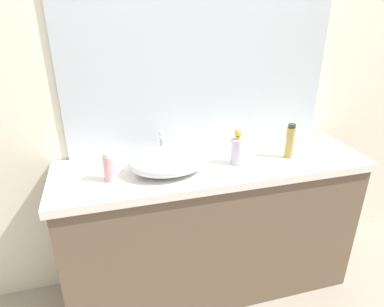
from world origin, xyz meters
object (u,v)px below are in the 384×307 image
at_px(soap_dispenser, 237,149).
at_px(perfume_bottle, 290,141).
at_px(lotion_bottle, 109,167).
at_px(sink_basin, 168,161).

xyz_separation_m(soap_dispenser, perfume_bottle, (0.31, -0.00, 0.01)).
bearing_deg(lotion_bottle, perfume_bottle, 0.50).
bearing_deg(soap_dispenser, perfume_bottle, -0.38).
distance_m(lotion_bottle, perfume_bottle, 0.99).
bearing_deg(lotion_bottle, sink_basin, 1.56).
bearing_deg(perfume_bottle, sink_basin, -179.95).
height_order(lotion_bottle, perfume_bottle, perfume_bottle).
relative_size(sink_basin, perfume_bottle, 2.08).
bearing_deg(perfume_bottle, soap_dispenser, 179.62).
distance_m(sink_basin, soap_dispenser, 0.38).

